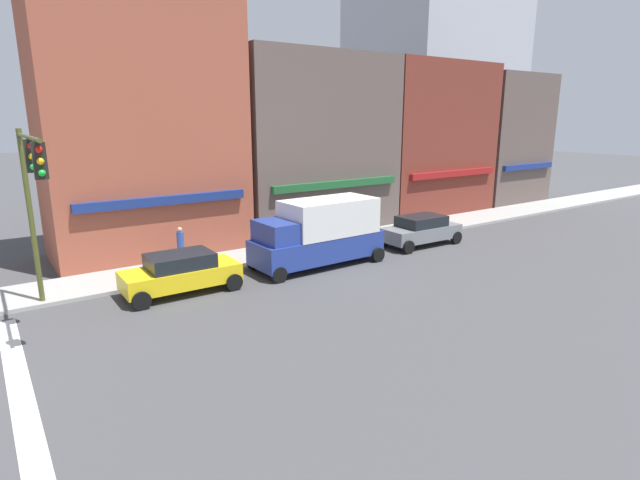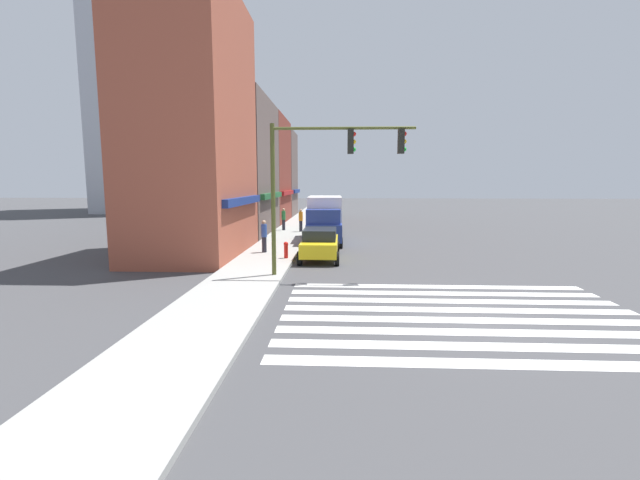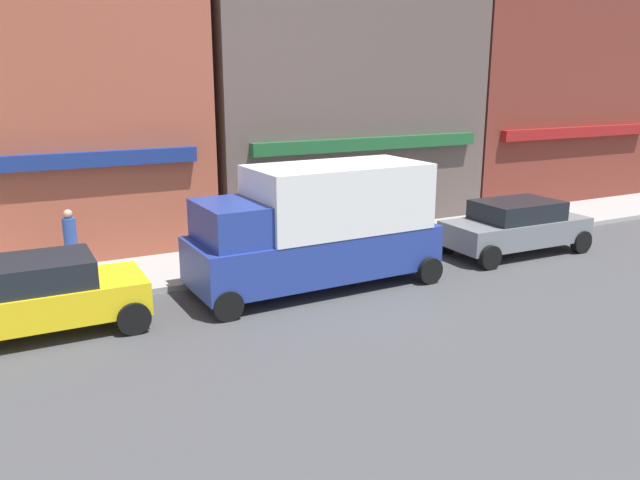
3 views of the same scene
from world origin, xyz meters
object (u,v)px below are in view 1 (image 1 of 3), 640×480
sedan_yellow (181,272)px  pedestrian_green_top (368,216)px  pedestrian_blue_shirt (181,246)px  box_truck_blue (319,232)px  fire_hydrant (151,270)px  sedan_grey (421,230)px  traffic_signal (32,185)px  pedestrian_orange_vest (372,223)px

sedan_yellow → pedestrian_green_top: (12.36, 3.53, 0.23)m
pedestrian_blue_shirt → box_truck_blue: bearing=61.9°
pedestrian_green_top → box_truck_blue: bearing=131.3°
pedestrian_green_top → fire_hydrant: bearing=108.3°
box_truck_blue → fire_hydrant: 7.44m
pedestrian_green_top → fire_hydrant: size_ratio=2.10×
sedan_grey → pedestrian_green_top: pedestrian_green_top is taller
sedan_yellow → box_truck_blue: bearing=0.4°
traffic_signal → pedestrian_blue_shirt: bearing=31.6°
traffic_signal → sedan_yellow: size_ratio=1.43×
sedan_grey → sedan_yellow: bearing=-178.6°
pedestrian_green_top → pedestrian_orange_vest: bearing=157.7°
sedan_grey → box_truck_blue: bearing=-178.6°
sedan_yellow → sedan_grey: same height
pedestrian_orange_vest → fire_hydrant: 12.09m
box_truck_blue → pedestrian_orange_vest: bearing=21.3°
sedan_yellow → pedestrian_green_top: pedestrian_green_top is taller
traffic_signal → fire_hydrant: traffic_signal is taller
pedestrian_green_top → fire_hydrant: pedestrian_green_top is taller
box_truck_blue → sedan_grey: bearing=-1.3°
sedan_grey → pedestrian_blue_shirt: pedestrian_blue_shirt is taller
pedestrian_blue_shirt → fire_hydrant: (-1.79, -1.43, -0.46)m
traffic_signal → sedan_grey: traffic_signal is taller
box_truck_blue → pedestrian_orange_vest: (4.90, 2.04, -0.51)m
box_truck_blue → sedan_grey: size_ratio=1.41×
pedestrian_blue_shirt → pedestrian_green_top: size_ratio=1.00×
sedan_grey → pedestrian_blue_shirt: size_ratio=2.51×
pedestrian_orange_vest → box_truck_blue: bearing=163.6°
traffic_signal → box_truck_blue: bearing=2.1°
sedan_yellow → box_truck_blue: size_ratio=0.71×
box_truck_blue → pedestrian_blue_shirt: 6.25m
sedan_grey → pedestrian_orange_vest: (-1.69, 2.04, 0.23)m
sedan_yellow → sedan_grey: (13.10, 0.00, 0.00)m
traffic_signal → fire_hydrant: bearing=28.1°
traffic_signal → fire_hydrant: size_ratio=7.48×
pedestrian_blue_shirt → fire_hydrant: pedestrian_blue_shirt is taller
traffic_signal → pedestrian_orange_vest: traffic_signal is taller
sedan_yellow → sedan_grey: size_ratio=0.99×
sedan_yellow → pedestrian_green_top: size_ratio=2.49×
pedestrian_green_top → pedestrian_orange_vest: 1.76m
pedestrian_orange_vest → fire_hydrant: pedestrian_orange_vest is taller
box_truck_blue → fire_hydrant: (-7.17, 1.70, -0.97)m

